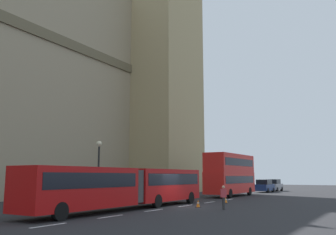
{
  "coord_description": "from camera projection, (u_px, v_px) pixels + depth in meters",
  "views": [
    {
      "loc": [
        -25.39,
        -14.34,
        2.35
      ],
      "look_at": [
        3.07,
        2.85,
        7.68
      ],
      "focal_mm": 39.19,
      "sensor_mm": 36.0,
      "label": 1
    }
  ],
  "objects": [
    {
      "name": "ground_plane",
      "position": [
        179.0,
        207.0,
        28.41
      ],
      "size": [
        160.0,
        160.0,
        0.0
      ],
      "primitive_type": "plane",
      "color": "#262628"
    },
    {
      "name": "lane_centre_marking",
      "position": [
        154.0,
        210.0,
        25.39
      ],
      "size": [
        29.8,
        0.16,
        0.01
      ],
      "color": "silver",
      "rests_on": "ground_plane"
    },
    {
      "name": "articulated_bus",
      "position": [
        128.0,
        185.0,
        26.36
      ],
      "size": [
        18.08,
        2.54,
        2.9
      ],
      "color": "#B20F0F",
      "rests_on": "ground_plane"
    },
    {
      "name": "double_decker_bus",
      "position": [
        230.0,
        173.0,
        43.35
      ],
      "size": [
        10.14,
        2.54,
        4.9
      ],
      "color": "red",
      "rests_on": "ground_plane"
    },
    {
      "name": "sedan_lead",
      "position": [
        265.0,
        186.0,
        53.9
      ],
      "size": [
        4.4,
        1.86,
        1.85
      ],
      "color": "navy",
      "rests_on": "ground_plane"
    },
    {
      "name": "sedan_trailing",
      "position": [
        274.0,
        185.0,
        58.64
      ],
      "size": [
        4.4,
        1.86,
        1.85
      ],
      "color": "gray",
      "rests_on": "ground_plane"
    },
    {
      "name": "traffic_cone_west",
      "position": [
        198.0,
        204.0,
        27.87
      ],
      "size": [
        0.36,
        0.36,
        0.58
      ],
      "color": "black",
      "rests_on": "ground_plane"
    },
    {
      "name": "traffic_cone_middle",
      "position": [
        226.0,
        200.0,
        32.37
      ],
      "size": [
        0.36,
        0.36,
        0.58
      ],
      "color": "black",
      "rests_on": "ground_plane"
    },
    {
      "name": "street_lamp",
      "position": [
        99.0,
        168.0,
        30.45
      ],
      "size": [
        0.44,
        0.44,
        5.27
      ],
      "color": "black",
      "rests_on": "ground_plane"
    },
    {
      "name": "pedestrian_near_cones",
      "position": [
        224.0,
        197.0,
        25.93
      ],
      "size": [
        0.44,
        0.46,
        1.69
      ],
      "color": "#333333",
      "rests_on": "ground_plane"
    }
  ]
}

